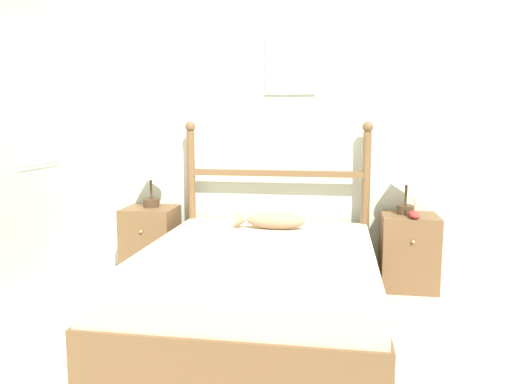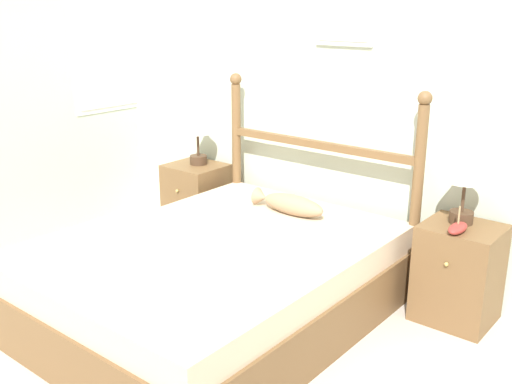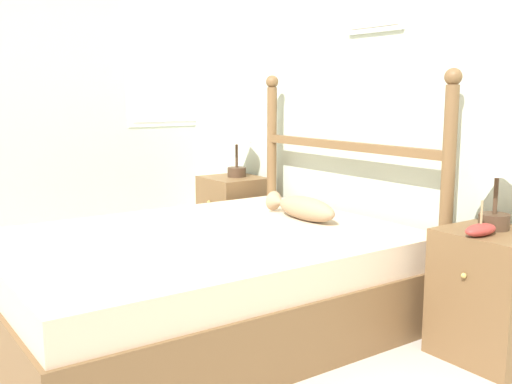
% 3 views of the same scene
% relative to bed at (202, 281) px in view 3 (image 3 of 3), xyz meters
% --- Properties ---
extents(ground_plane, '(16.00, 16.00, 0.00)m').
position_rel_bed_xyz_m(ground_plane, '(0.09, -0.60, -0.24)').
color(ground_plane, '#B7AD9E').
extents(wall_back, '(6.40, 0.08, 2.55)m').
position_rel_bed_xyz_m(wall_back, '(0.09, 1.13, 1.04)').
color(wall_back, beige).
rests_on(wall_back, ground_plane).
extents(bed, '(1.52, 2.02, 0.49)m').
position_rel_bed_xyz_m(bed, '(0.00, 0.00, 0.00)').
color(bed, brown).
rests_on(bed, ground_plane).
extents(headboard, '(1.54, 0.09, 1.31)m').
position_rel_bed_xyz_m(headboard, '(0.00, 0.98, 0.49)').
color(headboard, brown).
rests_on(headboard, ground_plane).
extents(nightstand_left, '(0.43, 0.41, 0.59)m').
position_rel_bed_xyz_m(nightstand_left, '(-1.06, 0.88, 0.05)').
color(nightstand_left, brown).
rests_on(nightstand_left, ground_plane).
extents(nightstand_right, '(0.43, 0.41, 0.59)m').
position_rel_bed_xyz_m(nightstand_right, '(1.06, 0.88, 0.05)').
color(nightstand_right, brown).
rests_on(nightstand_right, ground_plane).
extents(table_lamp_left, '(0.23, 0.23, 0.43)m').
position_rel_bed_xyz_m(table_lamp_left, '(-1.06, 0.91, 0.65)').
color(table_lamp_left, '#422D1E').
rests_on(table_lamp_left, nightstand_left).
extents(table_lamp_right, '(0.23, 0.23, 0.43)m').
position_rel_bed_xyz_m(table_lamp_right, '(1.03, 0.92, 0.65)').
color(table_lamp_right, '#422D1E').
rests_on(table_lamp_right, nightstand_right).
extents(model_boat, '(0.08, 0.18, 0.15)m').
position_rel_bed_xyz_m(model_boat, '(1.08, 0.75, 0.37)').
color(model_boat, maroon).
rests_on(model_boat, nightstand_right).
extents(fish_pillow, '(0.53, 0.14, 0.13)m').
position_rel_bed_xyz_m(fish_pillow, '(0.01, 0.65, 0.31)').
color(fish_pillow, '#997A5B').
rests_on(fish_pillow, bed).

